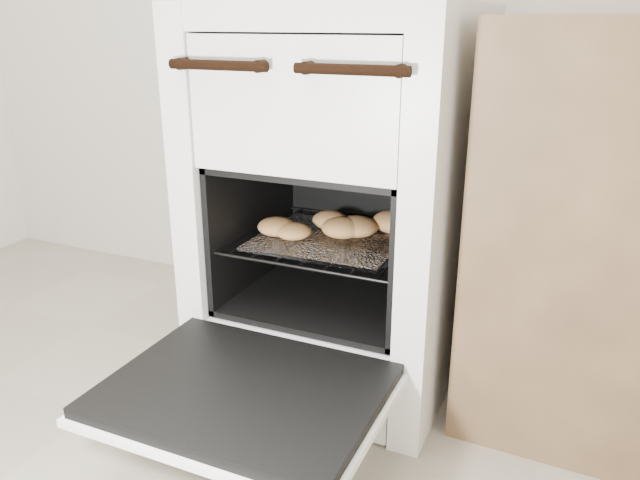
{
  "coord_description": "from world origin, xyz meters",
  "views": [
    {
      "loc": [
        0.69,
        -0.24,
        0.89
      ],
      "look_at": [
        0.13,
        1.02,
        0.4
      ],
      "focal_mm": 35.0,
      "sensor_mm": 36.0,
      "label": 1
    }
  ],
  "objects": [
    {
      "name": "foil_sheet",
      "position": [
        0.13,
        1.08,
        0.38
      ],
      "size": [
        0.34,
        0.3,
        0.01
      ],
      "primitive_type": "cube",
      "color": "silver",
      "rests_on": "oven_rack"
    },
    {
      "name": "oven_rack",
      "position": [
        0.13,
        1.1,
        0.38
      ],
      "size": [
        0.44,
        0.42,
        0.01
      ],
      "color": "black",
      "rests_on": "stove"
    },
    {
      "name": "baked_rolls",
      "position": [
        0.14,
        1.11,
        0.41
      ],
      "size": [
        0.39,
        0.28,
        0.05
      ],
      "color": "#DDA058",
      "rests_on": "foil_sheet"
    },
    {
      "name": "stove",
      "position": [
        0.13,
        1.16,
        0.45
      ],
      "size": [
        0.6,
        0.67,
        0.93
      ],
      "color": "white",
      "rests_on": "ground"
    },
    {
      "name": "oven_door",
      "position": [
        0.13,
        0.65,
        0.2
      ],
      "size": [
        0.54,
        0.42,
        0.04
      ],
      "color": "black",
      "rests_on": "stove"
    }
  ]
}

